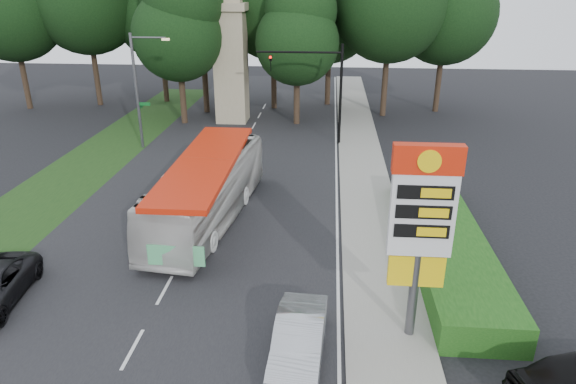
# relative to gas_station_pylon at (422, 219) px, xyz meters

# --- Properties ---
(ground) EXTENTS (120.00, 120.00, 0.00)m
(ground) POSITION_rel_gas_station_pylon_xyz_m (-9.20, -1.99, -4.45)
(ground) COLOR black
(ground) RESTS_ON ground
(road_surface) EXTENTS (14.00, 80.00, 0.02)m
(road_surface) POSITION_rel_gas_station_pylon_xyz_m (-9.20, 10.01, -4.44)
(road_surface) COLOR black
(road_surface) RESTS_ON ground
(sidewalk_right) EXTENTS (3.00, 80.00, 0.12)m
(sidewalk_right) POSITION_rel_gas_station_pylon_xyz_m (-0.70, 10.01, -4.39)
(sidewalk_right) COLOR gray
(sidewalk_right) RESTS_ON ground
(grass_verge_left) EXTENTS (5.00, 50.00, 0.02)m
(grass_verge_left) POSITION_rel_gas_station_pylon_xyz_m (-18.70, 16.01, -4.44)
(grass_verge_left) COLOR #193814
(grass_verge_left) RESTS_ON ground
(hedge) EXTENTS (3.00, 14.00, 1.20)m
(hedge) POSITION_rel_gas_station_pylon_xyz_m (2.30, 6.01, -3.85)
(hedge) COLOR #184813
(hedge) RESTS_ON ground
(gas_station_pylon) EXTENTS (2.10, 0.45, 6.85)m
(gas_station_pylon) POSITION_rel_gas_station_pylon_xyz_m (0.00, 0.00, 0.00)
(gas_station_pylon) COLOR #59595E
(gas_station_pylon) RESTS_ON ground
(traffic_signal_mast) EXTENTS (6.10, 0.35, 7.20)m
(traffic_signal_mast) POSITION_rel_gas_station_pylon_xyz_m (-3.52, 22.00, 0.22)
(traffic_signal_mast) COLOR black
(traffic_signal_mast) RESTS_ON ground
(streetlight_signs) EXTENTS (2.75, 0.98, 8.00)m
(streetlight_signs) POSITION_rel_gas_station_pylon_xyz_m (-16.19, 20.01, -0.01)
(streetlight_signs) COLOR #59595E
(streetlight_signs) RESTS_ON ground
(monument) EXTENTS (3.00, 3.00, 10.05)m
(monument) POSITION_rel_gas_station_pylon_xyz_m (-11.20, 28.01, 0.66)
(monument) COLOR tan
(monument) RESTS_ON ground
(tree_monument_left) EXTENTS (7.28, 7.28, 14.30)m
(tree_monument_left) POSITION_rel_gas_station_pylon_xyz_m (-15.20, 27.01, 4.23)
(tree_monument_left) COLOR #2D2116
(tree_monument_left) RESTS_ON ground
(tree_monument_right) EXTENTS (6.72, 6.72, 13.20)m
(tree_monument_right) POSITION_rel_gas_station_pylon_xyz_m (-5.70, 27.51, 3.56)
(tree_monument_right) COLOR #2D2116
(tree_monument_right) RESTS_ON ground
(transit_bus) EXTENTS (4.04, 11.87, 3.24)m
(transit_bus) POSITION_rel_gas_station_pylon_xyz_m (-8.86, 8.43, -2.83)
(transit_bus) COLOR silver
(transit_bus) RESTS_ON ground
(sedan_silver) EXTENTS (1.78, 4.50, 1.46)m
(sedan_silver) POSITION_rel_gas_station_pylon_xyz_m (-3.70, -1.46, -3.72)
(sedan_silver) COLOR #AAADB2
(sedan_silver) RESTS_ON ground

